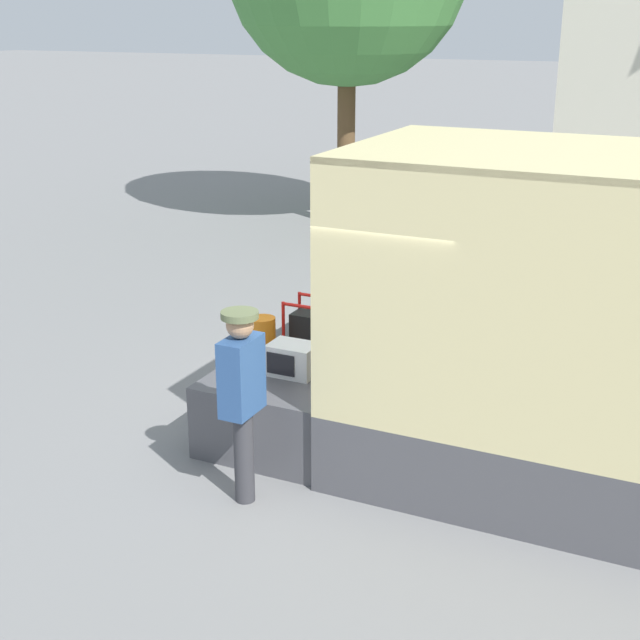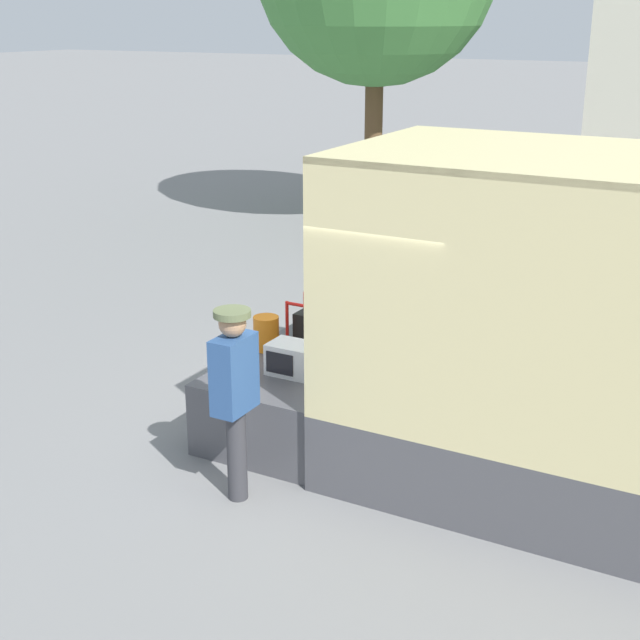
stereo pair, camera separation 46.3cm
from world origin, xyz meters
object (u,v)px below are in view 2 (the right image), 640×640
Objects in this scene: microwave at (293,359)px; orange_bucket at (266,333)px; worker_person at (234,385)px; portable_generator at (325,329)px.

orange_bucket is (-0.59, 0.46, 0.03)m from microwave.
orange_bucket is 0.21× the size of worker_person.
orange_bucket is at bearing 142.40° from microwave.
worker_person is at bearing -83.90° from microwave.
microwave is 0.26× the size of worker_person.
worker_person is (0.22, -2.07, 0.17)m from portable_generator.
orange_bucket reaches higher than microwave.
worker_person reaches higher than portable_generator.
worker_person is at bearing -66.71° from orange_bucket.
orange_bucket is at bearing 113.29° from worker_person.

